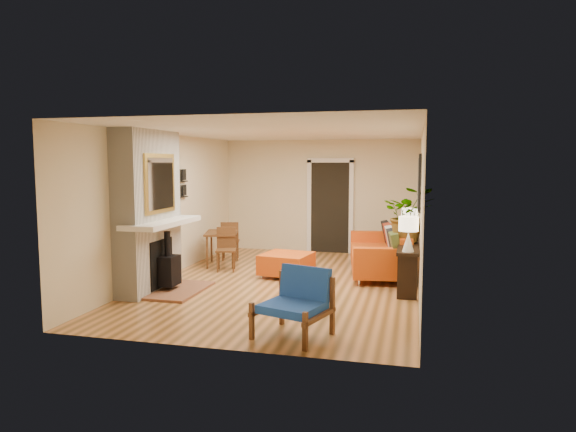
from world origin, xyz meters
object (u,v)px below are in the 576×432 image
object	(u,v)px
ottoman	(287,263)
lamp_near	(408,230)
houseplant	(409,214)
blue_chair	(297,299)
sofa	(383,252)
dining_table	(225,238)
console_table	(408,253)
lamp_far	(410,220)

from	to	relation	value
ottoman	lamp_near	xyz separation A→B (m)	(2.17, -1.01, 0.82)
lamp_near	houseplant	distance (m)	1.02
blue_chair	ottoman	bearing A→B (deg)	106.55
ottoman	lamp_near	bearing A→B (deg)	-24.89
lamp_near	sofa	bearing A→B (deg)	105.63
ottoman	dining_table	size ratio (longest dim) A/B	0.61
dining_table	houseplant	bearing A→B (deg)	-11.45
console_table	houseplant	size ratio (longest dim) A/B	1.96
lamp_far	sofa	bearing A→B (deg)	151.02
blue_chair	lamp_near	xyz separation A→B (m)	(1.27, 2.04, 0.62)
ottoman	console_table	xyz separation A→B (m)	(2.17, -0.25, 0.33)
dining_table	lamp_near	size ratio (longest dim) A/B	2.92
ottoman	blue_chair	xyz separation A→B (m)	(0.91, -3.05, 0.19)
sofa	lamp_near	bearing A→B (deg)	-74.37
dining_table	console_table	distance (m)	3.79
lamp_far	dining_table	bearing A→B (deg)	175.45
sofa	blue_chair	distance (m)	3.84
dining_table	lamp_near	xyz separation A→B (m)	(3.66, -1.75, 0.52)
lamp_far	houseplant	world-z (taller)	houseplant
blue_chair	lamp_near	world-z (taller)	lamp_near
sofa	ottoman	xyz separation A→B (m)	(-1.69, -0.71, -0.15)
blue_chair	houseplant	size ratio (longest dim) A/B	1.03
sofa	lamp_far	bearing A→B (deg)	-28.98
blue_chair	lamp_near	size ratio (longest dim) A/B	1.80
lamp_far	blue_chair	bearing A→B (deg)	-109.95
sofa	lamp_near	world-z (taller)	lamp_near
ottoman	lamp_far	bearing A→B (deg)	11.64
ottoman	lamp_far	size ratio (longest dim) A/B	1.77
console_table	ottoman	bearing A→B (deg)	173.36
dining_table	sofa	bearing A→B (deg)	-0.43
dining_table	lamp_far	size ratio (longest dim) A/B	2.92
lamp_far	houseplant	distance (m)	0.47
ottoman	houseplant	bearing A→B (deg)	-0.00
console_table	lamp_far	size ratio (longest dim) A/B	3.43
ottoman	blue_chair	world-z (taller)	blue_chair
sofa	dining_table	size ratio (longest dim) A/B	1.52
sofa	console_table	world-z (taller)	sofa
ottoman	houseplant	world-z (taller)	houseplant
dining_table	ottoman	bearing A→B (deg)	-26.48
sofa	lamp_near	distance (m)	1.91
lamp_near	dining_table	bearing A→B (deg)	154.46
console_table	lamp_far	xyz separation A→B (m)	(0.00, 0.70, 0.49)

